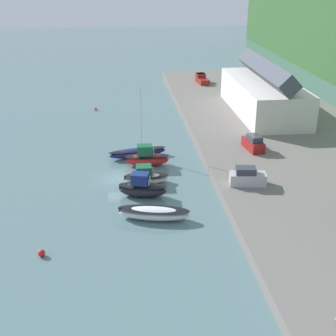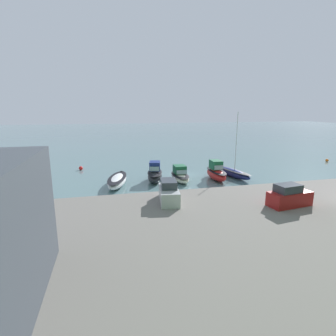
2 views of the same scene
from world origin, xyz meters
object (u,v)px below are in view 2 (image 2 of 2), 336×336
(moored_boat_2, at_px, (180,175))
(mooring_buoy_1, at_px, (327,160))
(moored_boat_3, at_px, (155,174))
(parked_car_1, at_px, (289,197))
(mooring_buoy_0, at_px, (81,168))
(moored_boat_1, at_px, (216,173))
(moored_boat_0, at_px, (232,172))
(moored_boat_4, at_px, (117,181))
(parked_car_2, at_px, (169,193))

(moored_boat_2, xyz_separation_m, mooring_buoy_1, (-33.03, -7.19, -0.54))
(moored_boat_2, bearing_deg, moored_boat_3, -9.53)
(parked_car_1, relative_size, mooring_buoy_0, 6.43)
(moored_boat_2, bearing_deg, moored_boat_1, 175.43)
(moored_boat_0, distance_m, moored_boat_1, 3.36)
(moored_boat_0, relative_size, moored_boat_3, 1.68)
(moored_boat_1, height_order, mooring_buoy_1, moored_boat_1)
(moored_boat_1, distance_m, mooring_buoy_1, 28.58)
(moored_boat_3, height_order, moored_boat_4, moored_boat_3)
(moored_boat_1, relative_size, moored_boat_2, 1.09)
(parked_car_1, bearing_deg, mooring_buoy_1, 122.68)
(moored_boat_0, height_order, moored_boat_3, moored_boat_0)
(moored_boat_0, bearing_deg, parked_car_1, 70.63)
(moored_boat_0, height_order, moored_boat_1, moored_boat_0)
(moored_boat_2, xyz_separation_m, mooring_buoy_0, (14.93, -10.76, -0.49))
(moored_boat_2, distance_m, moored_boat_3, 3.72)
(moored_boat_2, distance_m, parked_car_1, 16.85)
(parked_car_2, bearing_deg, mooring_buoy_0, -57.19)
(moored_boat_0, height_order, mooring_buoy_0, moored_boat_0)
(parked_car_1, xyz_separation_m, parked_car_2, (10.98, -3.86, 0.00))
(parked_car_1, distance_m, mooring_buoy_0, 33.93)
(mooring_buoy_1, bearing_deg, moored_boat_4, 9.96)
(moored_boat_1, relative_size, parked_car_1, 1.38)
(moored_boat_0, distance_m, parked_car_2, 18.00)
(parked_car_2, xyz_separation_m, mooring_buoy_1, (-37.52, -18.81, -1.92))
(moored_boat_3, distance_m, moored_boat_4, 5.56)
(moored_boat_4, height_order, parked_car_2, parked_car_2)
(moored_boat_4, xyz_separation_m, parked_car_1, (-15.62, 15.26, 1.52))
(moored_boat_2, bearing_deg, parked_car_2, 69.62)
(moored_boat_1, xyz_separation_m, mooring_buoy_1, (-27.51, -7.69, -0.79))
(moored_boat_3, xyz_separation_m, parked_car_2, (0.83, 12.29, 1.13))
(moored_boat_0, xyz_separation_m, moored_boat_3, (12.33, -0.10, 0.39))
(moored_boat_2, xyz_separation_m, parked_car_1, (-6.49, 15.48, 1.39))
(moored_boat_0, distance_m, moored_boat_3, 12.34)
(moored_boat_2, height_order, moored_boat_3, moored_boat_3)
(moored_boat_4, bearing_deg, parked_car_2, 124.64)
(moored_boat_0, relative_size, parked_car_2, 2.28)
(moored_boat_1, distance_m, moored_boat_3, 9.25)
(moored_boat_2, height_order, parked_car_1, parked_car_1)
(moored_boat_2, distance_m, moored_boat_4, 9.13)
(moored_boat_2, xyz_separation_m, moored_boat_3, (3.65, -0.66, 0.26))
(moored_boat_0, height_order, parked_car_2, moored_boat_0)
(moored_boat_0, xyz_separation_m, moored_boat_4, (17.80, 0.78, 0.00))
(moored_boat_4, distance_m, parked_car_2, 12.41)
(moored_boat_3, relative_size, parked_car_2, 1.36)
(moored_boat_3, xyz_separation_m, moored_boat_4, (5.47, 0.88, -0.39))
(moored_boat_1, height_order, parked_car_1, parked_car_1)
(moored_boat_4, height_order, mooring_buoy_1, moored_boat_4)
(moored_boat_4, height_order, parked_car_1, parked_car_1)
(mooring_buoy_0, distance_m, mooring_buoy_1, 48.10)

